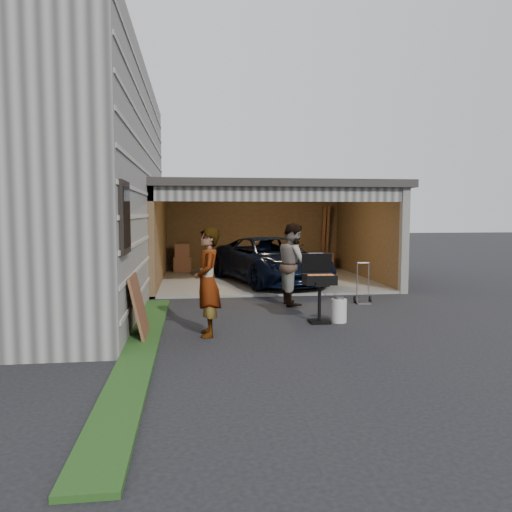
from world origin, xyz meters
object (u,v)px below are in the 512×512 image
at_px(propane_tank, 339,311).
at_px(hand_truck, 363,295).
at_px(minivan, 270,262).
at_px(woman, 208,282).
at_px(man, 294,264).
at_px(plywood_panel, 139,307).
at_px(bbq_grill, 319,282).

height_order(propane_tank, hand_truck, hand_truck).
relative_size(minivan, hand_truck, 4.96).
height_order(woman, man, man).
height_order(plywood_panel, hand_truck, plywood_panel).
bearing_deg(woman, propane_tank, 103.90).
bearing_deg(hand_truck, woman, -140.34).
xyz_separation_m(woman, propane_tank, (2.49, 0.72, -0.69)).
xyz_separation_m(propane_tank, hand_truck, (1.13, 1.84, -0.04)).
xyz_separation_m(woman, hand_truck, (3.62, 2.56, -0.73)).
distance_m(woman, plywood_panel, 1.19).
xyz_separation_m(woman, bbq_grill, (2.11, 0.76, -0.14)).
bearing_deg(plywood_panel, bbq_grill, 13.77).
relative_size(minivan, woman, 2.57).
distance_m(plywood_panel, hand_truck, 5.42).
height_order(woman, plywood_panel, woman).
xyz_separation_m(minivan, propane_tank, (0.52, -5.04, -0.43)).
bearing_deg(minivan, plywood_panel, -133.91).
bearing_deg(propane_tank, minivan, 95.90).
bearing_deg(woman, minivan, 158.88).
bearing_deg(plywood_panel, woman, 1.98).
bearing_deg(propane_tank, hand_truck, 58.54).
distance_m(woman, man, 3.31).
height_order(woman, propane_tank, woman).
height_order(woman, bbq_grill, woman).
bearing_deg(man, minivan, 0.65).
height_order(man, plywood_panel, man).
bearing_deg(minivan, propane_tank, -99.92).
relative_size(bbq_grill, hand_truck, 1.37).
height_order(minivan, propane_tank, minivan).
xyz_separation_m(minivan, hand_truck, (1.65, -3.20, -0.47)).
bearing_deg(plywood_panel, minivan, 61.91).
bearing_deg(bbq_grill, propane_tank, -5.12).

